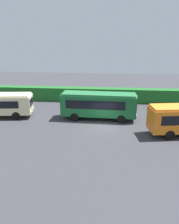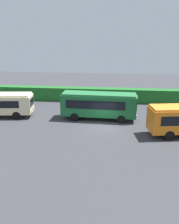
% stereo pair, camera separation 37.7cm
% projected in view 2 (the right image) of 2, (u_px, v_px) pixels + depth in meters
% --- Properties ---
extents(ground_plane, '(76.20, 76.20, 0.00)m').
position_uv_depth(ground_plane, '(103.00, 127.00, 28.07)').
color(ground_plane, '#38383D').
extents(bus_green, '(9.19, 2.75, 3.27)m').
position_uv_depth(bus_green, '(99.00, 104.00, 30.04)').
color(bus_green, '#19602D').
rests_on(bus_green, ground_plane).
extents(person_center, '(0.51, 0.55, 1.83)m').
position_uv_depth(person_center, '(1.00, 103.00, 33.91)').
color(person_center, olive).
rests_on(person_center, ground_plane).
extents(person_right, '(0.41, 0.51, 1.73)m').
position_uv_depth(person_right, '(110.00, 107.00, 32.34)').
color(person_right, olive).
rests_on(person_right, ground_plane).
extents(hedge_row, '(50.10, 1.54, 2.07)m').
position_uv_depth(hedge_row, '(107.00, 95.00, 37.91)').
color(hedge_row, '#1F6525').
rests_on(hedge_row, ground_plane).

